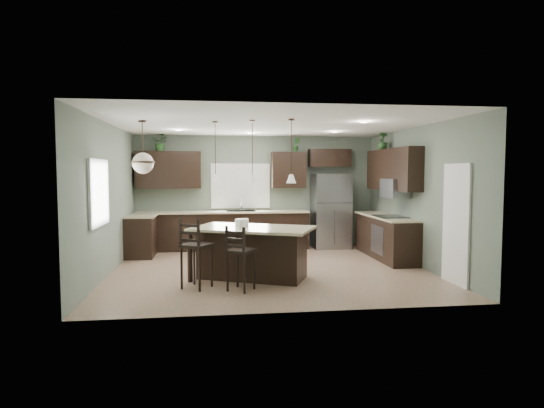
{
  "coord_description": "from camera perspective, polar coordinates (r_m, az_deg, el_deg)",
  "views": [
    {
      "loc": [
        -1.07,
        -8.69,
        1.89
      ],
      "look_at": [
        0.1,
        0.4,
        1.25
      ],
      "focal_mm": 30.0,
      "sensor_mm": 36.0,
      "label": 1
    }
  ],
  "objects": [
    {
      "name": "sink_inset",
      "position": [
        11.18,
        -3.87,
        -0.91
      ],
      "size": [
        0.7,
        0.45,
        0.01
      ],
      "primitive_type": "cube",
      "color": "gray",
      "rests_on": "back_countertop"
    },
    {
      "name": "plant_back_right",
      "position": [
        11.44,
        3.07,
        7.43
      ],
      "size": [
        0.24,
        0.21,
        0.35
      ],
      "primitive_type": "imported",
      "rotation": [
        0.0,
        0.0,
        -0.33
      ],
      "color": "#2C5927",
      "rests_on": "back_upper_right"
    },
    {
      "name": "plant_right_wall",
      "position": [
        10.85,
        13.71,
        7.7
      ],
      "size": [
        0.25,
        0.25,
        0.42
      ],
      "primitive_type": "imported",
      "rotation": [
        0.0,
        0.0,
        -0.06
      ],
      "color": "#264B21",
      "rests_on": "right_upper_cabs"
    },
    {
      "name": "back_upper_left",
      "position": [
        11.32,
        -12.85,
        4.2
      ],
      "size": [
        1.55,
        0.34,
        0.9
      ],
      "primitive_type": "cube",
      "color": "black",
      "rests_on": "room_shell"
    },
    {
      "name": "window_left",
      "position": [
        8.12,
        -20.97,
        1.33
      ],
      "size": [
        0.02,
        1.1,
        1.0
      ],
      "primitive_type": "cube",
      "color": "white",
      "rests_on": "room_shell"
    },
    {
      "name": "microwave",
      "position": [
        10.06,
        15.18,
        1.92
      ],
      "size": [
        0.4,
        0.75,
        0.4
      ],
      "primitive_type": "cube",
      "color": "gray",
      "rests_on": "right_upper_cabs"
    },
    {
      "name": "faucet",
      "position": [
        11.14,
        -3.87,
        -0.18
      ],
      "size": [
        0.02,
        0.02,
        0.28
      ],
      "primitive_type": "cylinder",
      "color": "silver",
      "rests_on": "back_countertop"
    },
    {
      "name": "fridge_header",
      "position": [
        11.65,
        7.23,
        5.74
      ],
      "size": [
        1.05,
        0.34,
        0.45
      ],
      "primitive_type": "cube",
      "color": "black",
      "rests_on": "room_shell"
    },
    {
      "name": "pendant_center",
      "position": [
        7.96,
        -2.48,
        6.58
      ],
      "size": [
        0.17,
        0.17,
        1.1
      ],
      "primitive_type": null,
      "color": "silver",
      "rests_on": "room_shell"
    },
    {
      "name": "pantry_door",
      "position": [
        8.25,
        22.09,
        -2.35
      ],
      "size": [
        0.04,
        0.82,
        2.04
      ],
      "primitive_type": "cube",
      "color": "white",
      "rests_on": "ground"
    },
    {
      "name": "left_return_cabs",
      "position": [
        10.61,
        -16.14,
        -3.96
      ],
      "size": [
        0.6,
        0.9,
        0.9
      ],
      "primitive_type": "cube",
      "color": "black",
      "rests_on": "ground"
    },
    {
      "name": "left_return_countertop",
      "position": [
        10.56,
        -16.08,
        -1.43
      ],
      "size": [
        0.66,
        0.96,
        0.04
      ],
      "primitive_type": "cube",
      "color": "beige",
      "rests_on": "left_return_cabs"
    },
    {
      "name": "back_countertop",
      "position": [
        11.16,
        -6.18,
        -1.01
      ],
      "size": [
        4.2,
        0.66,
        0.04
      ],
      "primitive_type": "cube",
      "color": "beige",
      "rests_on": "back_lower_cabs"
    },
    {
      "name": "bar_stool_left",
      "position": [
        7.52,
        -9.44,
        -6.1
      ],
      "size": [
        0.59,
        0.59,
        1.16
      ],
      "primitive_type": "cube",
      "rotation": [
        0.0,
        0.0,
        -0.57
      ],
      "color": "black",
      "rests_on": "ground"
    },
    {
      "name": "refrigerator",
      "position": [
        11.45,
        7.39,
        -0.87
      ],
      "size": [
        0.9,
        0.74,
        1.85
      ],
      "primitive_type": "cube",
      "color": "gray",
      "rests_on": "ground"
    },
    {
      "name": "bar_stool_center",
      "position": [
        7.3,
        -3.93,
        -6.78
      ],
      "size": [
        0.54,
        0.54,
        1.05
      ],
      "primitive_type": "cube",
      "rotation": [
        0.0,
        0.0,
        -0.59
      ],
      "color": "black",
      "rests_on": "ground"
    },
    {
      "name": "room_shell",
      "position": [
        8.75,
        -0.32,
        2.75
      ],
      "size": [
        6.0,
        6.0,
        6.0
      ],
      "color": "slate",
      "rests_on": "ground"
    },
    {
      "name": "kitchen_island",
      "position": [
        8.08,
        -2.44,
        -6.18
      ],
      "size": [
        2.36,
        1.91,
        0.92
      ],
      "primitive_type": "cube",
      "rotation": [
        0.0,
        0.0,
        -0.42
      ],
      "color": "black",
      "rests_on": "ground"
    },
    {
      "name": "right_upper_cabs",
      "position": [
        10.33,
        14.89,
        4.2
      ],
      "size": [
        0.34,
        2.35,
        0.9
      ],
      "primitive_type": "cube",
      "color": "black",
      "rests_on": "room_shell"
    },
    {
      "name": "pendant_right",
      "position": [
        7.77,
        2.44,
        6.65
      ],
      "size": [
        0.17,
        0.17,
        1.1
      ],
      "primitive_type": null,
      "color": "white",
      "rests_on": "room_shell"
    },
    {
      "name": "chandelier",
      "position": [
        8.35,
        -15.92,
        6.87
      ],
      "size": [
        0.41,
        0.41,
        0.94
      ],
      "primitive_type": null,
      "color": "beige",
      "rests_on": "room_shell"
    },
    {
      "name": "wall_oven_front",
      "position": [
        10.02,
        13.02,
        -4.37
      ],
      "size": [
        0.01,
        0.72,
        0.6
      ],
      "primitive_type": "cube",
      "color": "gray",
      "rests_on": "right_lower_cabs"
    },
    {
      "name": "back_lower_cabs",
      "position": [
        11.23,
        -6.16,
        -3.39
      ],
      "size": [
        4.2,
        0.6,
        0.9
      ],
      "primitive_type": "cube",
      "color": "black",
      "rests_on": "ground"
    },
    {
      "name": "plant_back_left",
      "position": [
        11.33,
        -13.81,
        7.51
      ],
      "size": [
        0.47,
        0.44,
        0.42
      ],
      "primitive_type": "imported",
      "rotation": [
        0.0,
        0.0,
        -0.39
      ],
      "color": "#254F22",
      "rests_on": "back_upper_left"
    },
    {
      "name": "serving_dish",
      "position": [
        8.07,
        -3.8,
        -2.38
      ],
      "size": [
        0.24,
        0.24,
        0.14
      ],
      "primitive_type": "cylinder",
      "color": "silver",
      "rests_on": "kitchen_island"
    },
    {
      "name": "right_countertop",
      "position": [
        10.32,
        14.02,
        -1.52
      ],
      "size": [
        0.66,
        2.35,
        0.04
      ],
      "primitive_type": "cube",
      "color": "beige",
      "rests_on": "right_lower_cabs"
    },
    {
      "name": "right_lower_cabs",
      "position": [
        10.38,
        14.08,
        -4.1
      ],
      "size": [
        0.6,
        2.35,
        0.9
      ],
      "primitive_type": "cube",
      "color": "black",
      "rests_on": "ground"
    },
    {
      "name": "window_back",
      "position": [
        11.45,
        -3.98,
        2.28
      ],
      "size": [
        1.35,
        0.02,
        1.0
      ],
      "primitive_type": "cube",
      "color": "white",
      "rests_on": "room_shell"
    },
    {
      "name": "cooktop",
      "position": [
        10.06,
        14.59,
        -1.52
      ],
      "size": [
        0.58,
        0.75,
        0.02
      ],
      "primitive_type": "cube",
      "color": "black",
      "rests_on": "right_countertop"
    },
    {
      "name": "back_upper_right",
      "position": [
        11.42,
        2.09,
        4.29
      ],
      "size": [
        0.85,
        0.34,
        0.9
      ],
      "primitive_type": "cube",
      "color": "black",
      "rests_on": "room_shell"
    },
    {
      "name": "ground",
      "position": [
        8.95,
        -0.31,
        -8.19
      ],
      "size": [
        6.0,
        6.0,
        0.0
      ],
      "primitive_type": "plane",
      "color": "#9E8466",
      "rests_on": "ground"
    },
    {
      "name": "pendant_left",
      "position": [
        8.22,
        -7.13,
        6.47
      ],
      "size": [
        0.17,
        0.17,
        1.1
      ],
      "primitive_type": null,
      "color": "silver",
      "rests_on": "room_shell"
    }
  ]
}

